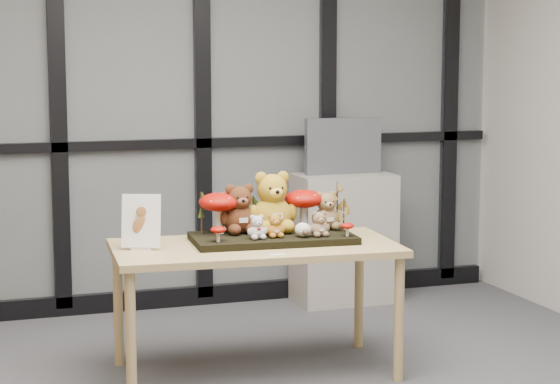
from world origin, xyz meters
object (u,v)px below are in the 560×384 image
object	(u,v)px
diorama_tray	(273,238)
bear_brown_medium	(239,206)
display_table	(255,258)
bear_pooh_yellow	(272,199)
mushroom_back_right	(304,207)
mushroom_front_right	(347,229)
bear_small_yellow	(275,224)
bear_tan_back	(326,208)
sign_holder	(141,224)
mushroom_back_left	(219,211)
monitor	(343,146)
plush_cream_hedgehog	(303,229)
cabinet	(343,238)
bear_beige_small	(319,222)
bear_white_bow	(257,226)
mushroom_front_left	(218,233)

from	to	relation	value
diorama_tray	bear_brown_medium	bearing A→B (deg)	147.52
display_table	diorama_tray	distance (m)	0.15
diorama_tray	bear_brown_medium	world-z (taller)	bear_brown_medium
bear_pooh_yellow	mushroom_back_right	size ratio (longest dim) A/B	1.51
bear_brown_medium	mushroom_front_right	xyz separation A→B (m)	(0.49, -0.27, -0.10)
mushroom_front_right	bear_pooh_yellow	bearing A→B (deg)	141.45
diorama_tray	bear_pooh_yellow	size ratio (longest dim) A/B	2.37
display_table	mushroom_front_right	size ratio (longest dim) A/B	19.22
bear_small_yellow	mushroom_front_right	distance (m)	0.37
bear_tan_back	sign_holder	xyz separation A→B (m)	(-0.99, -0.05, -0.02)
bear_brown_medium	mushroom_back_right	size ratio (longest dim) A/B	1.22
diorama_tray	mushroom_back_left	xyz separation A→B (m)	(-0.25, 0.13, 0.13)
bear_small_yellow	monitor	world-z (taller)	monitor
sign_holder	mushroom_back_right	bearing A→B (deg)	27.11
bear_small_yellow	mushroom_back_right	world-z (taller)	mushroom_back_right
mushroom_back_left	plush_cream_hedgehog	bearing A→B (deg)	-31.97
diorama_tray	cabinet	world-z (taller)	cabinet
bear_pooh_yellow	mushroom_front_right	size ratio (longest dim) A/B	4.51
sign_holder	bear_brown_medium	bearing A→B (deg)	30.92
bear_beige_small	sign_holder	size ratio (longest dim) A/B	0.53
bear_tan_back	mushroom_back_right	size ratio (longest dim) A/B	0.96
bear_tan_back	mushroom_front_right	distance (m)	0.24
mushroom_back_left	mushroom_front_right	world-z (taller)	mushroom_back_left
bear_beige_small	mushroom_back_left	size ratio (longest dim) A/B	0.61
diorama_tray	bear_tan_back	world-z (taller)	bear_tan_back
mushroom_front_right	monitor	xyz separation A→B (m)	(0.54, 1.38, 0.28)
display_table	bear_white_bow	bearing A→B (deg)	-86.79
plush_cream_hedgehog	monitor	size ratio (longest dim) A/B	0.16
bear_beige_small	bear_small_yellow	bearing A→B (deg)	173.11
bear_brown_medium	mushroom_front_left	xyz separation A→B (m)	(-0.17, -0.20, -0.10)
mushroom_back_left	bear_tan_back	bearing A→B (deg)	-6.00
bear_small_yellow	bear_white_bow	world-z (taller)	bear_white_bow
sign_holder	mushroom_back_left	bearing A→B (deg)	35.54
mushroom_front_left	mushroom_back_right	bearing A→B (deg)	21.48
bear_pooh_yellow	bear_tan_back	xyz separation A→B (m)	(0.29, -0.03, -0.06)
bear_brown_medium	mushroom_front_left	world-z (taller)	bear_brown_medium
bear_brown_medium	bear_white_bow	bearing A→B (deg)	-75.81
bear_white_bow	cabinet	size ratio (longest dim) A/B	0.16
display_table	bear_pooh_yellow	size ratio (longest dim) A/B	4.26
mushroom_back_left	monitor	size ratio (longest dim) A/B	0.45
bear_white_bow	mushroom_front_left	size ratio (longest dim) A/B	1.60
bear_tan_back	sign_holder	world-z (taller)	sign_holder
bear_white_bow	sign_holder	world-z (taller)	sign_holder
mushroom_back_left	cabinet	bearing A→B (deg)	43.53
diorama_tray	cabinet	xyz separation A→B (m)	(0.88, 1.20, -0.26)
bear_small_yellow	cabinet	xyz separation A→B (m)	(0.89, 1.27, -0.35)
mushroom_back_right	cabinet	size ratio (longest dim) A/B	0.27
bear_pooh_yellow	bear_tan_back	world-z (taller)	bear_pooh_yellow
mushroom_front_right	mushroom_back_left	bearing A→B (deg)	154.11
bear_pooh_yellow	bear_brown_medium	xyz separation A→B (m)	(-0.17, 0.02, -0.03)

